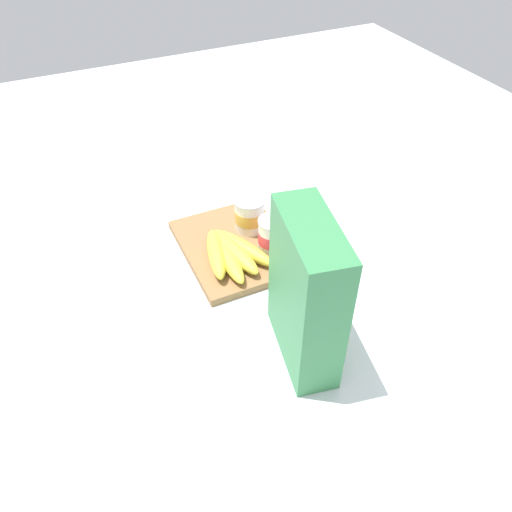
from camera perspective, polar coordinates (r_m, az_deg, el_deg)
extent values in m
plane|color=white|center=(1.14, -2.27, 0.71)|extent=(2.40, 2.40, 0.00)
cube|color=olive|center=(1.13, -2.28, 1.06)|extent=(0.28, 0.23, 0.02)
cube|color=#38844C|center=(0.84, 5.54, -4.43)|extent=(0.20, 0.11, 0.29)
cylinder|color=white|center=(1.14, -0.71, 4.70)|extent=(0.07, 0.07, 0.08)
cylinder|color=gold|center=(1.14, -0.71, 4.70)|extent=(0.07, 0.07, 0.03)
cylinder|color=silver|center=(1.12, -0.73, 6.34)|extent=(0.07, 0.07, 0.00)
cylinder|color=white|center=(1.08, 1.85, 2.24)|extent=(0.06, 0.06, 0.08)
cylinder|color=#DB384C|center=(1.08, 1.85, 2.24)|extent=(0.06, 0.06, 0.03)
cylinder|color=silver|center=(1.06, 1.90, 3.95)|extent=(0.06, 0.06, 0.00)
ellipsoid|color=yellow|center=(1.07, -4.52, 0.29)|extent=(0.16, 0.07, 0.04)
ellipsoid|color=yellow|center=(1.07, -3.38, -0.01)|extent=(0.18, 0.04, 0.03)
ellipsoid|color=yellow|center=(1.08, -2.55, 0.51)|extent=(0.18, 0.07, 0.03)
ellipsoid|color=yellow|center=(1.09, -1.75, 0.93)|extent=(0.17, 0.10, 0.03)
cylinder|color=brown|center=(1.14, -4.99, 2.47)|extent=(0.01, 0.01, 0.02)
cylinder|color=silver|center=(1.29, -5.96, 6.47)|extent=(0.11, 0.02, 0.01)
ellipsoid|color=silver|center=(1.24, -5.28, 5.02)|extent=(0.04, 0.03, 0.01)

